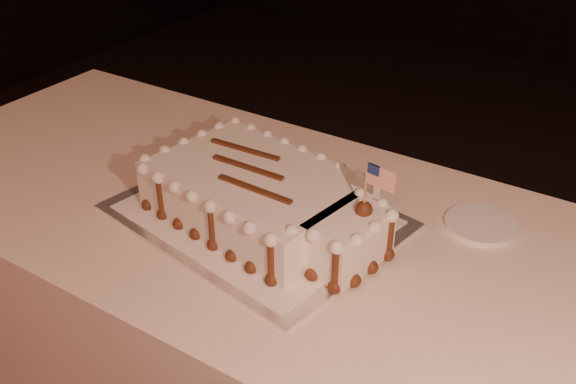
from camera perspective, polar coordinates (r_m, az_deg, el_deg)
The scene contains 4 objects.
cake_board at distance 1.35m, azimuth -2.86°, elevation -2.15°, with size 0.56×0.42×0.01m, color silver.
doily at distance 1.35m, azimuth -2.86°, elevation -1.97°, with size 0.50×0.38×0.00m, color white.
sheet_cake at distance 1.30m, azimuth -1.99°, elevation -0.58°, with size 0.55×0.37×0.21m.
side_plate at distance 1.38m, azimuth 16.76°, elevation -2.78°, with size 0.15×0.15×0.01m, color white.
Camera 1 is at (0.41, -0.33, 1.51)m, focal length 40.00 mm.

